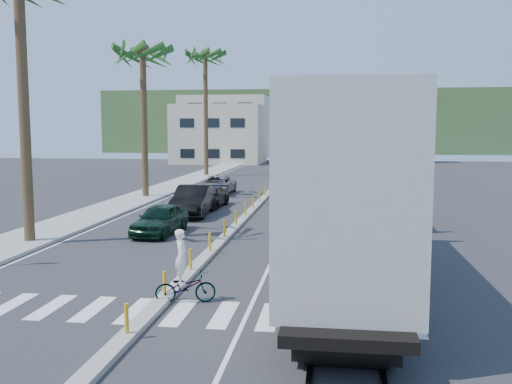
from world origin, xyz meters
TOP-DOWN VIEW (x-y plane):
  - ground at (0.00, 0.00)m, footprint 140.00×140.00m
  - sidewalk at (-8.50, 25.00)m, footprint 3.00×90.00m
  - rails at (5.00, 28.00)m, footprint 1.56×100.00m
  - median at (0.00, 19.96)m, footprint 0.45×60.00m
  - crosswalk at (0.00, -2.00)m, footprint 14.00×2.20m
  - lane_markings at (-2.15, 25.00)m, footprint 9.42×90.00m
  - freight_train at (5.00, 21.68)m, footprint 3.00×60.94m
  - palm_trees at (-8.10, 22.70)m, footprint 3.50×37.20m
  - buildings at (-6.41, 71.66)m, footprint 38.00×27.00m
  - hillside at (0.00, 100.00)m, footprint 80.00×20.00m
  - car_lead at (-3.16, 8.79)m, footprint 2.33×4.38m
  - car_second at (-3.03, 14.59)m, footprint 2.28×5.26m
  - car_third at (-2.82, 17.94)m, footprint 2.18×4.41m
  - car_rear at (-3.81, 24.63)m, footprint 2.50×5.01m
  - cyclist at (0.61, -1.09)m, footprint 1.49×2.00m

SIDE VIEW (x-z plane):
  - ground at x=0.00m, z-range 0.00..0.00m
  - lane_markings at x=-2.15m, z-range 0.00..0.01m
  - crosswalk at x=0.00m, z-range 0.00..0.01m
  - rails at x=5.00m, z-range 0.00..0.06m
  - sidewalk at x=-8.50m, z-range 0.00..0.15m
  - median at x=0.00m, z-range -0.34..0.51m
  - car_third at x=-2.82m, z-range 0.00..1.22m
  - cyclist at x=0.61m, z-range -0.39..1.69m
  - car_rear at x=-3.81m, z-range 0.00..1.36m
  - car_lead at x=-3.16m, z-range 0.00..1.40m
  - car_second at x=-3.03m, z-range 0.00..1.68m
  - freight_train at x=5.00m, z-range -0.02..5.83m
  - buildings at x=-6.41m, z-range -0.64..9.36m
  - hillside at x=0.00m, z-range 0.00..12.00m
  - palm_trees at x=-8.10m, z-range 3.93..17.68m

